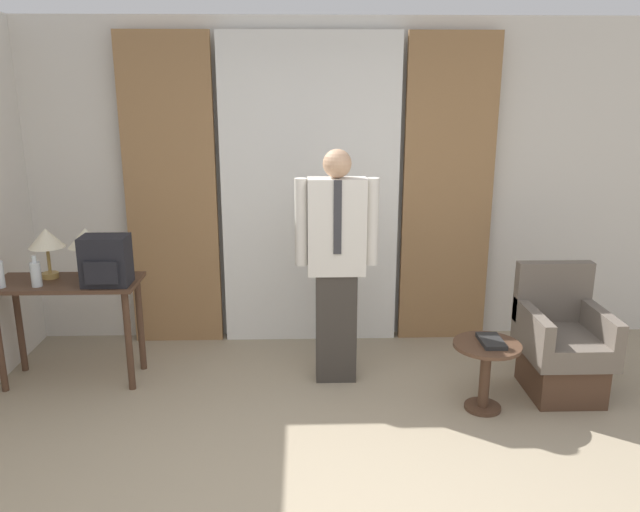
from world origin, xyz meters
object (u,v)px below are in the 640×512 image
object	(u,v)px
armchair	(561,347)
table_lamp_left	(46,240)
backpack	(106,261)
bottle_near_edge	(36,274)
person	(336,258)
desk	(69,300)
book	(491,341)
table_lamp_right	(86,240)
side_table	(486,364)

from	to	relation	value
armchair	table_lamp_left	bearing A→B (deg)	174.34
backpack	armchair	distance (m)	3.32
bottle_near_edge	person	world-z (taller)	person
bottle_near_edge	armchair	distance (m)	3.78
desk	backpack	distance (m)	0.47
desk	bottle_near_edge	xyz separation A→B (m)	(-0.16, -0.12, 0.24)
table_lamp_left	bottle_near_edge	world-z (taller)	table_lamp_left
backpack	person	world-z (taller)	person
bottle_near_edge	book	size ratio (longest dim) A/B	0.88
person	book	bearing A→B (deg)	-25.53
table_lamp_right	person	size ratio (longest dim) A/B	0.22
backpack	person	bearing A→B (deg)	1.72
armchair	book	bearing A→B (deg)	-157.53
bottle_near_edge	book	xyz separation A→B (m)	(3.15, -0.41, -0.38)
side_table	book	world-z (taller)	book
backpack	side_table	world-z (taller)	backpack
backpack	book	distance (m)	2.74
person	armchair	bearing A→B (deg)	-8.55
backpack	side_table	xyz separation A→B (m)	(2.63, -0.44, -0.63)
table_lamp_left	book	xyz separation A→B (m)	(3.13, -0.61, -0.57)
desk	side_table	distance (m)	3.03
table_lamp_left	book	world-z (taller)	table_lamp_left
table_lamp_left	backpack	world-z (taller)	table_lamp_left
desk	person	xyz separation A→B (m)	(1.97, -0.05, 0.32)
table_lamp_left	desk	bearing A→B (deg)	-29.73
armchair	backpack	bearing A→B (deg)	176.60
bottle_near_edge	person	distance (m)	2.13
backpack	side_table	size ratio (longest dim) A/B	0.73
desk	table_lamp_left	distance (m)	0.47
desk	backpack	bearing A→B (deg)	-16.05
desk	table_lamp_left	bearing A→B (deg)	150.27
table_lamp_right	person	xyz separation A→B (m)	(1.83, -0.13, -0.12)
bottle_near_edge	backpack	world-z (taller)	backpack
backpack	armchair	bearing A→B (deg)	-3.40
desk	book	world-z (taller)	desk
bottle_near_edge	armchair	size ratio (longest dim) A/B	0.25
table_lamp_right	desk	bearing A→B (deg)	-150.27
desk	bottle_near_edge	size ratio (longest dim) A/B	4.65
side_table	bottle_near_edge	bearing A→B (deg)	172.38
table_lamp_right	side_table	xyz separation A→B (m)	(2.82, -0.62, -0.74)
person	side_table	size ratio (longest dim) A/B	3.57
side_table	desk	bearing A→B (deg)	169.73
person	armchair	distance (m)	1.74
person	armchair	xyz separation A→B (m)	(1.61, -0.24, -0.61)
desk	backpack	size ratio (longest dim) A/B	2.93
table_lamp_right	backpack	world-z (taller)	table_lamp_right
backpack	armchair	world-z (taller)	backpack
table_lamp_left	person	distance (m)	2.12
armchair	side_table	world-z (taller)	armchair
armchair	book	distance (m)	0.66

